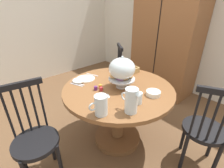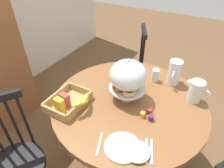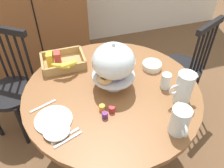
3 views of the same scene
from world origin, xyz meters
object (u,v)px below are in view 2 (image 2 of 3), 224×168
at_px(pastry_stand_with_dome, 128,77).
at_px(milk_pitcher, 174,73).
at_px(windsor_chair_by_cabinet, 16,164).
at_px(china_plate_small, 137,151).
at_px(cereal_basket, 69,102).
at_px(dining_table, 128,119).
at_px(cereal_bowl, 132,71).
at_px(drinking_glass, 155,75).
at_px(windsor_chair_near_window, 129,70).
at_px(china_plate_large, 123,147).
at_px(orange_juice_pitcher, 196,92).

distance_m(pastry_stand_with_dome, milk_pitcher, 0.46).
distance_m(windsor_chair_by_cabinet, milk_pitcher, 1.39).
bearing_deg(milk_pitcher, china_plate_small, -179.59).
bearing_deg(cereal_basket, dining_table, -52.13).
height_order(dining_table, cereal_bowl, cereal_bowl).
xyz_separation_m(windsor_chair_by_cabinet, drinking_glass, (1.06, -0.62, 0.34)).
xyz_separation_m(dining_table, windsor_chair_near_window, (0.81, 0.36, -0.07)).
xyz_separation_m(china_plate_large, china_plate_small, (0.01, -0.09, 0.01)).
relative_size(milk_pitcher, cereal_bowl, 1.54).
bearing_deg(drinking_glass, dining_table, 166.04).
xyz_separation_m(windsor_chair_by_cabinet, cereal_basket, (0.43, -0.18, 0.33)).
distance_m(windsor_chair_near_window, cereal_bowl, 0.60).
bearing_deg(cereal_basket, cereal_bowl, -19.59).
bearing_deg(cereal_basket, orange_juice_pitcher, -56.59).
height_order(milk_pitcher, china_plate_large, milk_pitcher).
xyz_separation_m(pastry_stand_with_dome, cereal_basket, (-0.30, 0.33, -0.15)).
bearing_deg(orange_juice_pitcher, windsor_chair_by_cabinet, 134.55).
relative_size(windsor_chair_by_cabinet, orange_juice_pitcher, 5.18).
distance_m(china_plate_large, china_plate_small, 0.09).
bearing_deg(dining_table, pastry_stand_with_dome, 58.11).
height_order(dining_table, windsor_chair_near_window, windsor_chair_near_window).
bearing_deg(pastry_stand_with_dome, cereal_basket, 132.19).
bearing_deg(pastry_stand_with_dome, milk_pitcher, -35.61).
bearing_deg(pastry_stand_with_dome, dining_table, -121.89).
relative_size(dining_table, milk_pitcher, 5.48).
xyz_separation_m(pastry_stand_with_dome, cereal_bowl, (0.33, 0.10, -0.17)).
relative_size(windsor_chair_by_cabinet, pastry_stand_with_dome, 2.83).
height_order(windsor_chair_by_cabinet, milk_pitcher, windsor_chair_by_cabinet).
xyz_separation_m(windsor_chair_near_window, drinking_glass, (-0.47, -0.45, 0.34)).
bearing_deg(windsor_chair_near_window, drinking_glass, -136.38).
bearing_deg(dining_table, china_plate_large, -160.14).
height_order(milk_pitcher, drinking_glass, milk_pitcher).
height_order(windsor_chair_by_cabinet, pastry_stand_with_dome, pastry_stand_with_dome).
bearing_deg(orange_juice_pitcher, china_plate_small, 163.02).
xyz_separation_m(pastry_stand_with_dome, china_plate_small, (-0.42, -0.27, -0.18)).
xyz_separation_m(orange_juice_pitcher, milk_pitcher, (0.14, 0.20, 0.02)).
relative_size(milk_pitcher, china_plate_large, 0.98).
distance_m(orange_juice_pitcher, cereal_bowl, 0.58).
bearing_deg(milk_pitcher, dining_table, 148.92).
distance_m(dining_table, china_plate_small, 0.52).
relative_size(windsor_chair_near_window, cereal_basket, 3.09).
xyz_separation_m(windsor_chair_by_cabinet, china_plate_large, (0.31, -0.68, 0.29)).
xyz_separation_m(windsor_chair_by_cabinet, china_plate_small, (0.31, -0.77, 0.30)).
distance_m(windsor_chair_near_window, cereal_basket, 1.14).
height_order(pastry_stand_with_dome, milk_pitcher, pastry_stand_with_dome).
xyz_separation_m(china_plate_small, cereal_bowl, (0.75, 0.37, 0.01)).
bearing_deg(china_plate_large, china_plate_small, -85.66).
bearing_deg(pastry_stand_with_dome, drinking_glass, -19.53).
distance_m(pastry_stand_with_dome, drinking_glass, 0.37).
xyz_separation_m(china_plate_large, cereal_bowl, (0.76, 0.28, 0.02)).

